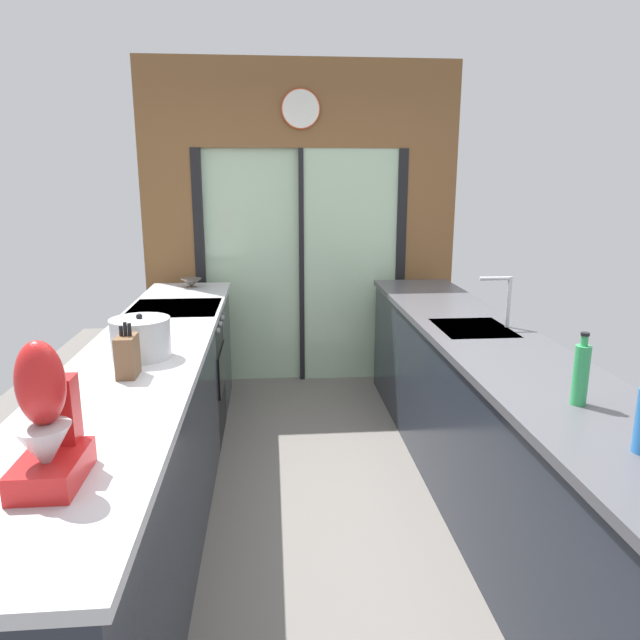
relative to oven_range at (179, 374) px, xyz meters
The scene contains 11 objects.
ground_plane 1.21m from the oven_range, 35.58° to the right, with size 5.04×7.60×0.02m, color slate.
back_wall_unit 1.81m from the oven_range, 51.68° to the left, with size 2.64×0.12×2.70m.
left_counter_run 1.12m from the oven_range, 90.08° to the right, with size 0.62×3.80×0.92m.
right_counter_run 2.05m from the oven_range, 27.56° to the right, with size 0.62×3.80×0.92m.
sink_faucet 2.19m from the oven_range, 19.58° to the right, with size 0.19×0.02×0.30m.
oven_range is the anchor object (origin of this frame).
mixing_bowl 0.89m from the oven_range, 88.56° to the left, with size 0.16×0.16×0.07m.
knife_block 1.51m from the oven_range, 89.25° to the right, with size 0.08×0.14×0.24m.
stand_mixer 2.40m from the oven_range, 89.55° to the right, with size 0.17×0.27×0.42m.
stock_pot 1.26m from the oven_range, 89.06° to the right, with size 0.28×0.28×0.22m.
soap_bottle_far 2.67m from the oven_range, 46.30° to the right, with size 0.06×0.06×0.28m.
Camera 1 is at (-0.27, -2.64, 1.76)m, focal length 32.95 mm.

